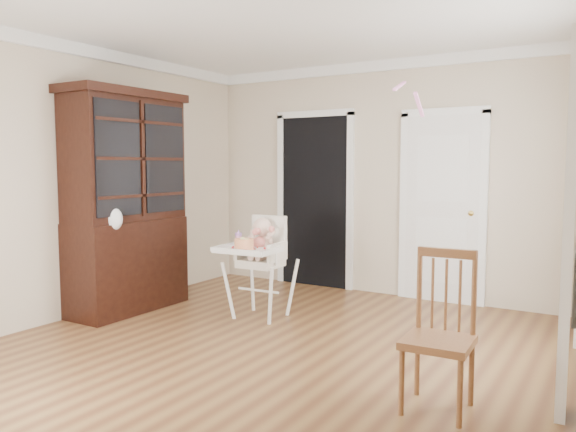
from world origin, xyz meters
The scene contains 14 objects.
floor centered at (0.00, 0.00, 0.00)m, with size 5.00×5.00×0.00m, color brown.
ceiling centered at (0.00, 0.00, 2.70)m, with size 5.00×5.00×0.00m, color white.
wall_back centered at (0.00, 2.50, 1.35)m, with size 4.50×4.50×0.00m, color beige.
wall_left centered at (-2.25, 0.00, 1.35)m, with size 5.00×5.00×0.00m, color beige.
crown_molding centered at (0.00, 0.00, 2.64)m, with size 4.50×5.00×0.12m, color white, non-canonical shape.
doorway centered at (-0.90, 2.48, 1.11)m, with size 1.06×0.05×2.22m.
closet_door centered at (0.70, 2.48, 1.02)m, with size 0.96×0.09×2.13m.
high_chair centered at (-0.64, 0.89, 0.64)m, with size 0.62×0.75×1.03m.
baby centered at (-0.64, 0.92, 0.77)m, with size 0.30×0.22×0.43m.
cake centered at (-0.64, 0.61, 0.77)m, with size 0.23×0.23×0.11m.
sippy_cup centered at (-0.85, 0.81, 0.78)m, with size 0.07×0.07×0.16m.
china_cabinet centered at (-1.99, 0.42, 1.14)m, with size 0.60×1.34×2.27m.
dining_chair centered at (1.48, -0.27, 0.46)m, with size 0.42×0.42×0.99m.
streamer centered at (0.63, 1.26, 2.23)m, with size 0.03×0.50×0.02m, color #FF93D5, non-canonical shape.
Camera 1 is at (2.44, -3.65, 1.52)m, focal length 35.00 mm.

